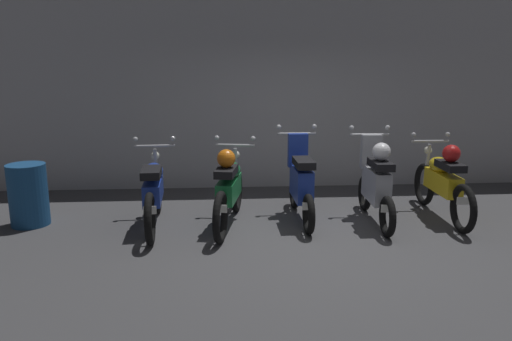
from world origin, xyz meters
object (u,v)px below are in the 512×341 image
motorbike_slot_2 (301,183)px  motorbike_slot_1 (229,188)px  motorbike_slot_0 (154,191)px  motorbike_slot_3 (376,182)px  trash_bin (28,195)px  motorbike_slot_4 (443,181)px

motorbike_slot_2 → motorbike_slot_1: bearing=-168.8°
motorbike_slot_0 → motorbike_slot_1: same height
motorbike_slot_1 → motorbike_slot_2: (1.00, 0.20, -0.00)m
motorbike_slot_3 → motorbike_slot_0: bearing=179.9°
motorbike_slot_2 → trash_bin: motorbike_slot_2 is taller
motorbike_slot_2 → motorbike_slot_4: 2.01m
motorbike_slot_1 → trash_bin: (-2.71, 0.21, -0.11)m
motorbike_slot_0 → motorbike_slot_2: bearing=5.1°
motorbike_slot_1 → motorbike_slot_2: motorbike_slot_2 is taller
motorbike_slot_2 → trash_bin: (-3.71, 0.01, -0.11)m
motorbike_slot_1 → motorbike_slot_4: 3.02m
motorbike_slot_4 → motorbike_slot_3: bearing=-172.5°
motorbike_slot_0 → motorbike_slot_3: (3.02, -0.01, 0.08)m
motorbike_slot_3 → trash_bin: (-4.72, 0.19, -0.15)m
motorbike_slot_1 → trash_bin: size_ratio=2.29×
motorbike_slot_3 → trash_bin: size_ratio=1.99×
motorbike_slot_3 → motorbike_slot_2: bearing=169.6°
motorbike_slot_1 → motorbike_slot_3: 2.01m
motorbike_slot_0 → motorbike_slot_4: same height
motorbike_slot_2 → motorbike_slot_4: (2.01, -0.05, 0.00)m
motorbike_slot_0 → trash_bin: (-1.70, 0.19, -0.07)m
motorbike_slot_0 → motorbike_slot_4: 4.03m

